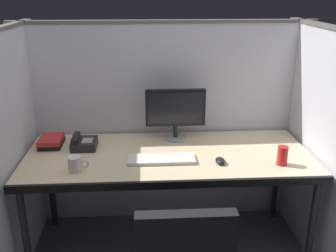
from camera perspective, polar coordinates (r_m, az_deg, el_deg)
name	(u,v)px	position (r m, az deg, el deg)	size (l,w,h in m)	color
cubicle_partition_rear	(165,124)	(2.97, -0.47, 0.23)	(2.21, 0.06, 1.57)	silver
cubicle_partition_left	(11,157)	(2.60, -22.26, -4.29)	(0.06, 1.41, 1.57)	silver
cubicle_partition_right	(321,149)	(2.72, 21.70, -3.22)	(0.06, 1.41, 1.57)	silver
desk	(169,161)	(2.59, 0.09, -5.25)	(1.90, 0.80, 0.74)	beige
monitor_center	(175,111)	(2.76, 1.11, 2.28)	(0.43, 0.17, 0.37)	gray
keyboard_main	(161,159)	(2.47, -0.97, -4.96)	(0.43, 0.15, 0.02)	silver
computer_mouse	(220,161)	(2.46, 7.75, -5.13)	(0.06, 0.10, 0.04)	black
soda_can	(282,156)	(2.51, 16.60, -4.23)	(0.07, 0.07, 0.12)	red
book_stack	(51,141)	(2.82, -16.92, -2.21)	(0.15, 0.22, 0.06)	black
coffee_mug	(75,164)	(2.39, -13.59, -5.51)	(0.13, 0.08, 0.09)	silver
desk_phone	(83,143)	(2.73, -12.45, -2.50)	(0.17, 0.19, 0.09)	black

